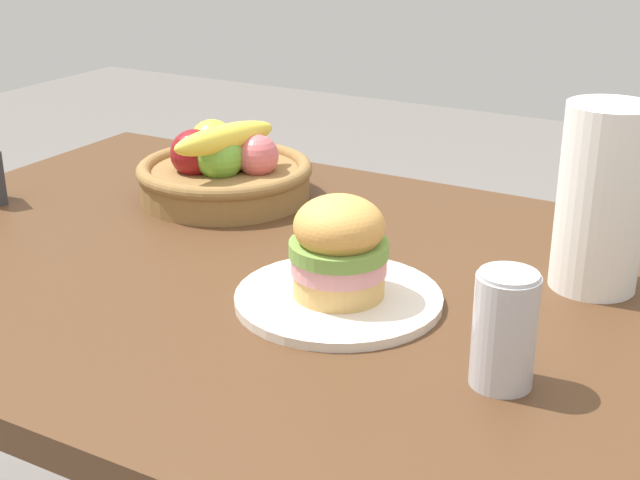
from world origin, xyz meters
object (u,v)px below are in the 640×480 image
paper_towel_roll (602,198)px  sandwich (339,247)px  soda_can (504,330)px  plate (338,298)px  fruit_basket (224,170)px

paper_towel_roll → sandwich: bearing=-142.0°
soda_can → plate: bearing=159.9°
soda_can → paper_towel_roll: (0.02, 0.29, 0.06)m
plate → paper_towel_roll: (0.26, 0.21, 0.11)m
soda_can → fruit_basket: 0.69m
soda_can → paper_towel_roll: bearing=85.3°
fruit_basket → paper_towel_roll: bearing=-5.3°
fruit_basket → plate: bearing=-36.4°
plate → soda_can: bearing=-20.1°
sandwich → paper_towel_roll: size_ratio=0.53×
plate → sandwich: sandwich is taller
plate → sandwich: 0.07m
fruit_basket → sandwich: bearing=-36.4°
plate → fruit_basket: bearing=143.6°
paper_towel_roll → plate: bearing=-142.0°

